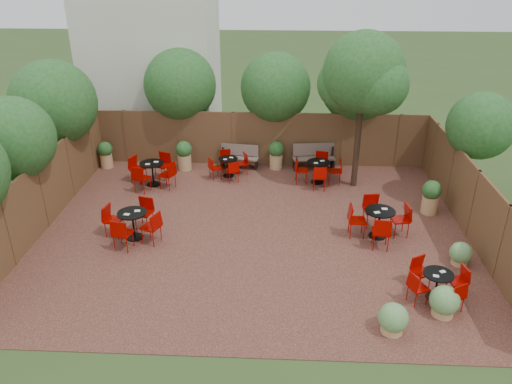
{
  "coord_description": "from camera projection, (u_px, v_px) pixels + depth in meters",
  "views": [
    {
      "loc": [
        0.68,
        -12.52,
        7.27
      ],
      "look_at": [
        0.04,
        0.5,
        1.0
      ],
      "focal_mm": 35.43,
      "sensor_mm": 36.0,
      "label": 1
    }
  ],
  "objects": [
    {
      "name": "fence_left",
      "position": [
        42.0,
        195.0,
        14.28
      ],
      "size": [
        0.08,
        10.0,
        2.0
      ],
      "primitive_type": "cube",
      "color": "#4D301C",
      "rests_on": "ground"
    },
    {
      "name": "courtyard_paving",
      "position": [
        254.0,
        231.0,
        14.44
      ],
      "size": [
        12.0,
        10.0,
        0.02
      ],
      "primitive_type": "cube",
      "color": "#3C1B18",
      "rests_on": "ground"
    },
    {
      "name": "fence_back",
      "position": [
        261.0,
        139.0,
        18.51
      ],
      "size": [
        12.0,
        0.08,
        2.0
      ],
      "primitive_type": "cube",
      "color": "#4D301C",
      "rests_on": "ground"
    },
    {
      "name": "neighbour_building",
      "position": [
        152.0,
        41.0,
        20.11
      ],
      "size": [
        5.0,
        4.0,
        8.0
      ],
      "primitive_type": "cube",
      "color": "beige",
      "rests_on": "ground"
    },
    {
      "name": "bistro_tables",
      "position": [
        259.0,
        199.0,
        15.25
      ],
      "size": [
        9.46,
        8.11,
        0.94
      ],
      "color": "black",
      "rests_on": "courtyard_paving"
    },
    {
      "name": "park_bench_right",
      "position": [
        314.0,
        156.0,
        18.31
      ],
      "size": [
        1.56,
        0.69,
        0.94
      ],
      "rotation": [
        0.0,
        0.0,
        0.13
      ],
      "color": "brown",
      "rests_on": "courtyard_paving"
    },
    {
      "name": "overhang_foliage",
      "position": [
        190.0,
        105.0,
        16.19
      ],
      "size": [
        15.57,
        10.92,
        2.76
      ],
      "color": "#1E521A",
      "rests_on": "ground"
    },
    {
      "name": "planters",
      "position": [
        247.0,
        164.0,
        17.47
      ],
      "size": [
        11.47,
        3.83,
        1.08
      ],
      "color": "tan",
      "rests_on": "courtyard_paving"
    },
    {
      "name": "low_shrubs",
      "position": [
        432.0,
        294.0,
        11.26
      ],
      "size": [
        2.81,
        3.24,
        0.7
      ],
      "color": "tan",
      "rests_on": "courtyard_paving"
    },
    {
      "name": "park_bench_left",
      "position": [
        240.0,
        156.0,
        18.44
      ],
      "size": [
        1.42,
        0.63,
        0.85
      ],
      "rotation": [
        0.0,
        0.0,
        -0.14
      ],
      "color": "brown",
      "rests_on": "courtyard_paving"
    },
    {
      "name": "fence_right",
      "position": [
        473.0,
        205.0,
        13.75
      ],
      "size": [
        0.08,
        10.0,
        2.0
      ],
      "primitive_type": "cube",
      "color": "#4D301C",
      "rests_on": "ground"
    },
    {
      "name": "courtyard_tree",
      "position": [
        363.0,
        77.0,
        15.62
      ],
      "size": [
        2.73,
        2.63,
        5.11
      ],
      "rotation": [
        0.0,
        0.0,
        0.06
      ],
      "color": "black",
      "rests_on": "courtyard_paving"
    },
    {
      "name": "ground",
      "position": [
        254.0,
        231.0,
        14.45
      ],
      "size": [
        80.0,
        80.0,
        0.0
      ],
      "primitive_type": "plane",
      "color": "#354F23",
      "rests_on": "ground"
    }
  ]
}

